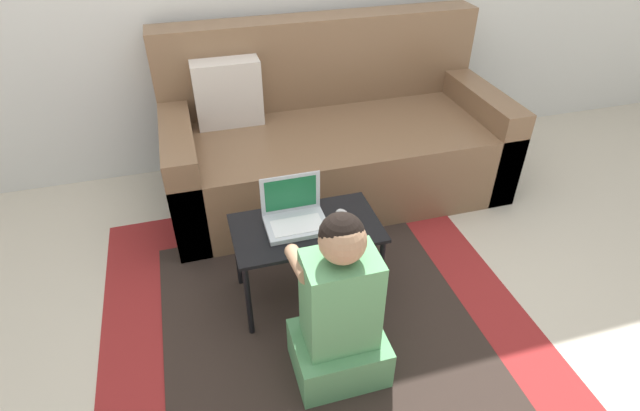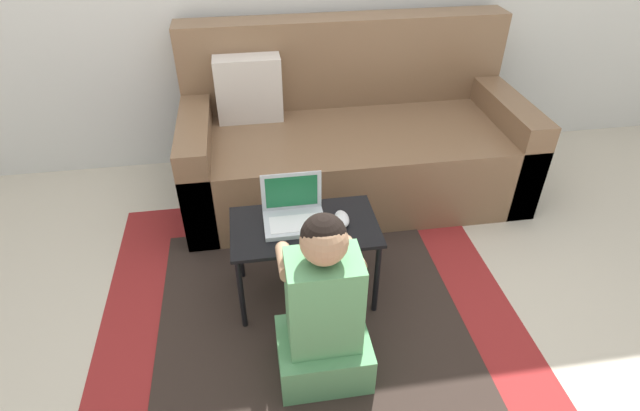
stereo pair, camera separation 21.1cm
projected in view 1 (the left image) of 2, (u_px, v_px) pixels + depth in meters
name	position (u px, v px, depth m)	size (l,w,h in m)	color
ground_plane	(353.00, 321.00, 2.19)	(16.00, 16.00, 0.00)	beige
area_rug	(320.00, 328.00, 2.16)	(1.83, 1.97, 0.01)	maroon
couch	(331.00, 138.00, 2.91)	(1.89, 0.90, 0.93)	brown
laptop_desk	(306.00, 236.00, 2.12)	(0.62, 0.36, 0.40)	black
laptop	(295.00, 217.00, 2.09)	(0.26, 0.19, 0.20)	#B7BCC6
computer_mouse	(343.00, 217.00, 2.11)	(0.06, 0.11, 0.04)	silver
person_seated	(340.00, 313.00, 1.81)	(0.35, 0.38, 0.76)	#518E5B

